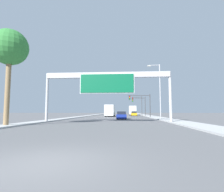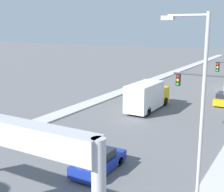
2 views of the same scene
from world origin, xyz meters
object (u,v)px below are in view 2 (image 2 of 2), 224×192
at_px(car_mid_right, 98,161).
at_px(car_near_right, 224,99).
at_px(truck_box_secondary, 147,96).
at_px(traffic_light_near_intersection, 214,93).
at_px(street_lamp_right, 198,105).

bearing_deg(car_mid_right, car_near_right, 81.27).
relative_size(car_mid_right, truck_box_secondary, 0.57).
bearing_deg(traffic_light_near_intersection, car_mid_right, -116.00).
distance_m(traffic_light_near_intersection, street_lamp_right, 11.99).
height_order(car_mid_right, car_near_right, car_near_right).
bearing_deg(car_near_right, car_mid_right, -98.73).
relative_size(traffic_light_near_intersection, street_lamp_right, 0.57).
relative_size(truck_box_secondary, traffic_light_near_intersection, 1.36).
xyz_separation_m(car_near_right, traffic_light_near_intersection, (1.39, -12.76, 3.21)).
distance_m(car_mid_right, car_near_right, 23.05).
relative_size(car_near_right, traffic_light_near_intersection, 0.76).
relative_size(car_mid_right, traffic_light_near_intersection, 0.77).
bearing_deg(traffic_light_near_intersection, street_lamp_right, -81.59).
bearing_deg(car_near_right, street_lamp_right, -82.74).
relative_size(car_mid_right, street_lamp_right, 0.44).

